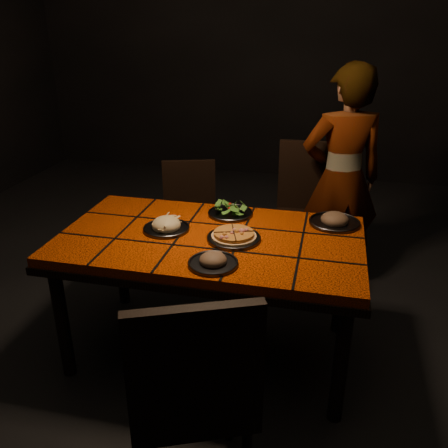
% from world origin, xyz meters
% --- Properties ---
extents(room_shell, '(6.04, 7.04, 3.08)m').
position_xyz_m(room_shell, '(0.00, 0.00, 1.50)').
color(room_shell, black).
rests_on(room_shell, ground).
extents(dining_table, '(1.62, 0.92, 0.75)m').
position_xyz_m(dining_table, '(0.00, 0.00, 0.67)').
color(dining_table, '#D64006').
rests_on(dining_table, ground).
extents(chair_near, '(0.60, 0.60, 1.01)m').
position_xyz_m(chair_near, '(0.18, -0.93, 0.58)').
color(chair_near, black).
rests_on(chair_near, ground).
extents(chair_far_left, '(0.49, 0.49, 0.86)m').
position_xyz_m(chair_far_left, '(-0.39, 0.89, 0.49)').
color(chair_far_left, black).
rests_on(chair_far_left, ground).
extents(chair_far_right, '(0.48, 0.48, 1.02)m').
position_xyz_m(chair_far_right, '(0.46, 1.01, 0.58)').
color(chair_far_right, black).
rests_on(chair_far_right, ground).
extents(diner, '(0.66, 0.54, 1.57)m').
position_xyz_m(diner, '(0.67, 1.01, 0.78)').
color(diner, brown).
rests_on(diner, ground).
extents(plate_pizza, '(0.30, 0.30, 0.04)m').
position_xyz_m(plate_pizza, '(0.13, -0.02, 0.77)').
color(plate_pizza, '#3D3D42').
rests_on(plate_pizza, dining_table).
extents(plate_pasta, '(0.25, 0.25, 0.08)m').
position_xyz_m(plate_pasta, '(-0.25, 0.02, 0.77)').
color(plate_pasta, '#3D3D42').
rests_on(plate_pasta, dining_table).
extents(plate_salad, '(0.26, 0.26, 0.07)m').
position_xyz_m(plate_salad, '(0.04, 0.31, 0.78)').
color(plate_salad, '#3D3D42').
rests_on(plate_salad, dining_table).
extents(plate_mushroom_a, '(0.24, 0.24, 0.08)m').
position_xyz_m(plate_mushroom_a, '(0.09, -0.31, 0.77)').
color(plate_mushroom_a, '#3D3D42').
rests_on(plate_mushroom_a, dining_table).
extents(plate_mushroom_b, '(0.28, 0.28, 0.09)m').
position_xyz_m(plate_mushroom_b, '(0.64, 0.31, 0.77)').
color(plate_mushroom_b, '#3D3D42').
rests_on(plate_mushroom_b, dining_table).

